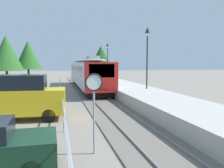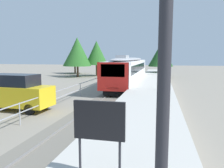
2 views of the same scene
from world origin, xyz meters
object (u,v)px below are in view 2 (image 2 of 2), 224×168
(commuter_train, at_px, (129,69))
(parked_van_yellow, at_px, (16,92))
(platform_lamp_mid_platform, at_px, (162,46))
(platform_notice_board, at_px, (99,123))
(platform_lamp_far_end, at_px, (161,51))

(commuter_train, bearing_deg, parked_van_yellow, -110.76)
(platform_lamp_mid_platform, relative_size, parked_van_yellow, 1.07)
(commuter_train, xyz_separation_m, platform_notice_board, (2.75, -23.27, 0.04))
(commuter_train, xyz_separation_m, platform_lamp_far_end, (4.11, 7.47, 2.48))
(platform_lamp_far_end, bearing_deg, platform_lamp_mid_platform, -90.00)
(commuter_train, distance_m, platform_lamp_mid_platform, 10.37)
(commuter_train, height_order, platform_notice_board, commuter_train)
(platform_lamp_mid_platform, height_order, platform_lamp_far_end, same)
(platform_lamp_far_end, relative_size, parked_van_yellow, 1.07)
(platform_notice_board, xyz_separation_m, parked_van_yellow, (-8.43, 8.29, -0.89))
(commuter_train, relative_size, platform_notice_board, 10.83)
(platform_lamp_far_end, distance_m, platform_notice_board, 30.86)
(platform_notice_board, bearing_deg, commuter_train, 96.74)
(platform_lamp_far_end, distance_m, parked_van_yellow, 24.71)
(commuter_train, relative_size, platform_lamp_far_end, 3.65)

